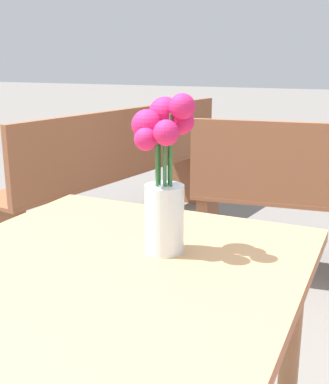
{
  "coord_description": "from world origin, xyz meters",
  "views": [
    {
      "loc": [
        0.48,
        -0.77,
        1.13
      ],
      "look_at": [
        0.07,
        0.1,
        0.87
      ],
      "focal_mm": 45.0,
      "sensor_mm": 36.0,
      "label": 1
    }
  ],
  "objects": [
    {
      "name": "bench_near",
      "position": [
        -1.02,
        1.86,
        0.48
      ],
      "size": [
        0.65,
        1.98,
        0.85
      ],
      "color": "brown",
      "rests_on": "ground_plane"
    },
    {
      "name": "table_front",
      "position": [
        0.0,
        -0.0,
        0.61
      ],
      "size": [
        0.76,
        0.78,
        0.73
      ],
      "color": "tan",
      "rests_on": "ground_plane"
    },
    {
      "name": "flower_vase",
      "position": [
        0.07,
        0.1,
        0.89
      ],
      "size": [
        0.13,
        0.12,
        0.33
      ],
      "color": "silver",
      "rests_on": "table_front"
    }
  ]
}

